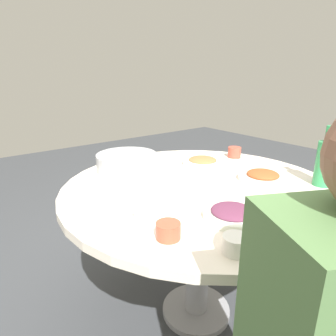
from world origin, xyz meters
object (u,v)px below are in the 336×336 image
object	(u,v)px
dish_eggplant	(232,214)
tea_cup_far	(168,231)
dish_stirfry	(263,176)
dish_tofu_braise	(202,161)
soup_bowl	(146,199)
round_dining_table	(200,205)
tea_cup_side	(234,152)
dish_shrimp	(313,213)
rice_bowl	(127,162)
green_bottle	(325,162)
tea_cup_near	(236,244)

from	to	relation	value
dish_eggplant	tea_cup_far	size ratio (longest dim) A/B	2.65
dish_stirfry	dish_tofu_braise	bearing A→B (deg)	-81.27
soup_bowl	dish_stirfry	distance (m)	0.61
dish_stirfry	round_dining_table	bearing A→B (deg)	-26.17
tea_cup_side	dish_shrimp	bearing A→B (deg)	60.83
rice_bowl	soup_bowl	world-z (taller)	rice_bowl
rice_bowl	dish_stirfry	xyz separation A→B (m)	(-0.44, 0.53, -0.03)
soup_bowl	tea_cup_far	bearing A→B (deg)	71.92
rice_bowl	soup_bowl	distance (m)	0.44
round_dining_table	dish_stirfry	bearing A→B (deg)	153.83
dish_shrimp	dish_eggplant	world-z (taller)	dish_eggplant
round_dining_table	soup_bowl	xyz separation A→B (m)	(0.32, 0.02, 0.13)
dish_tofu_braise	green_bottle	size ratio (longest dim) A/B	0.80
rice_bowl	green_bottle	size ratio (longest dim) A/B	1.14
rice_bowl	tea_cup_side	world-z (taller)	rice_bowl
rice_bowl	dish_shrimp	size ratio (longest dim) A/B	1.53
tea_cup_near	dish_tofu_braise	bearing A→B (deg)	-127.66
dish_tofu_braise	dish_eggplant	distance (m)	0.64
rice_bowl	tea_cup_near	xyz separation A→B (m)	(0.13, 0.84, -0.02)
dish_tofu_braise	tea_cup_side	size ratio (longest dim) A/B	2.84
green_bottle	soup_bowl	bearing A→B (deg)	-22.70
dish_eggplant	tea_cup_far	distance (m)	0.26
soup_bowl	tea_cup_near	world-z (taller)	soup_bowl
soup_bowl	dish_stirfry	bearing A→B (deg)	169.29
rice_bowl	dish_eggplant	distance (m)	0.70
tea_cup_far	tea_cup_near	bearing A→B (deg)	120.73
round_dining_table	dish_shrimp	xyz separation A→B (m)	(-0.10, 0.47, 0.12)
dish_stirfry	rice_bowl	bearing A→B (deg)	-50.00
dish_tofu_braise	round_dining_table	bearing A→B (deg)	44.44
green_bottle	tea_cup_near	size ratio (longest dim) A/B	3.51
dish_eggplant	tea_cup_side	world-z (taller)	tea_cup_side
round_dining_table	soup_bowl	distance (m)	0.34
round_dining_table	dish_stirfry	world-z (taller)	dish_stirfry
round_dining_table	tea_cup_near	size ratio (longest dim) A/B	16.12
dish_stirfry	dish_tofu_braise	xyz separation A→B (m)	(0.06, -0.36, -0.00)
green_bottle	tea_cup_near	xyz separation A→B (m)	(0.73, 0.11, -0.09)
round_dining_table	soup_bowl	world-z (taller)	soup_bowl
dish_eggplant	green_bottle	world-z (taller)	green_bottle
green_bottle	rice_bowl	bearing A→B (deg)	-50.50
round_dining_table	dish_tofu_braise	world-z (taller)	dish_tofu_braise
dish_shrimp	tea_cup_near	world-z (taller)	tea_cup_near
green_bottle	tea_cup_near	world-z (taller)	green_bottle
rice_bowl	round_dining_table	bearing A→B (deg)	112.69
dish_shrimp	soup_bowl	bearing A→B (deg)	-46.94
dish_tofu_braise	tea_cup_far	world-z (taller)	tea_cup_far
tea_cup_near	soup_bowl	bearing A→B (deg)	-86.35
round_dining_table	dish_stirfry	xyz separation A→B (m)	(-0.28, 0.14, 0.12)
round_dining_table	rice_bowl	size ratio (longest dim) A/B	4.02
soup_bowl	tea_cup_near	distance (m)	0.42
tea_cup_near	tea_cup_far	bearing A→B (deg)	-59.27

